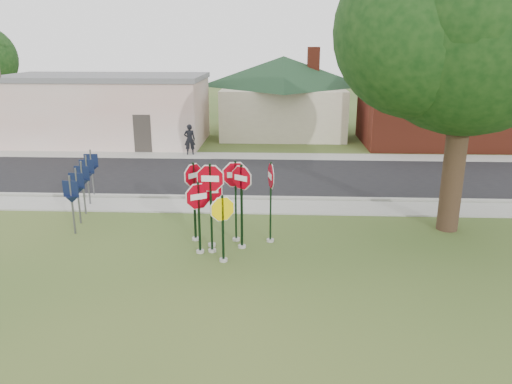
{
  "coord_description": "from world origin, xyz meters",
  "views": [
    {
      "loc": [
        1.72,
        -12.71,
        6.13
      ],
      "look_at": [
        1.05,
        2.0,
        1.68
      ],
      "focal_mm": 35.0,
      "sensor_mm": 36.0,
      "label": 1
    }
  ],
  "objects_px": {
    "stop_sign_left": "(199,208)",
    "pedestrian": "(190,139)",
    "stop_sign_center": "(211,194)",
    "stop_sign_yellow": "(223,221)",
    "oak_tree": "(471,22)"
  },
  "relations": [
    {
      "from": "stop_sign_center",
      "to": "pedestrian",
      "type": "height_order",
      "value": "stop_sign_center"
    },
    {
      "from": "stop_sign_yellow",
      "to": "pedestrian",
      "type": "xyz_separation_m",
      "value": [
        -3.39,
        13.95,
        -0.32
      ]
    },
    {
      "from": "stop_sign_yellow",
      "to": "stop_sign_left",
      "type": "bearing_deg",
      "value": 143.1
    },
    {
      "from": "stop_sign_yellow",
      "to": "pedestrian",
      "type": "height_order",
      "value": "stop_sign_yellow"
    },
    {
      "from": "stop_sign_center",
      "to": "pedestrian",
      "type": "distance_m",
      "value": 13.64
    },
    {
      "from": "stop_sign_left",
      "to": "pedestrian",
      "type": "bearing_deg",
      "value": 101.1
    },
    {
      "from": "stop_sign_left",
      "to": "oak_tree",
      "type": "height_order",
      "value": "oak_tree"
    },
    {
      "from": "stop_sign_center",
      "to": "stop_sign_left",
      "type": "xyz_separation_m",
      "value": [
        -0.35,
        -0.09,
        -0.4
      ]
    },
    {
      "from": "stop_sign_yellow",
      "to": "oak_tree",
      "type": "xyz_separation_m",
      "value": [
        7.33,
        2.94,
        5.47
      ]
    },
    {
      "from": "stop_sign_center",
      "to": "oak_tree",
      "type": "distance_m",
      "value": 9.43
    },
    {
      "from": "stop_sign_left",
      "to": "oak_tree",
      "type": "distance_m",
      "value": 9.96
    },
    {
      "from": "oak_tree",
      "to": "pedestrian",
      "type": "height_order",
      "value": "oak_tree"
    },
    {
      "from": "stop_sign_center",
      "to": "stop_sign_left",
      "type": "bearing_deg",
      "value": -165.97
    },
    {
      "from": "stop_sign_center",
      "to": "oak_tree",
      "type": "relative_size",
      "value": 0.27
    },
    {
      "from": "stop_sign_yellow",
      "to": "stop_sign_left",
      "type": "relative_size",
      "value": 0.9
    }
  ]
}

